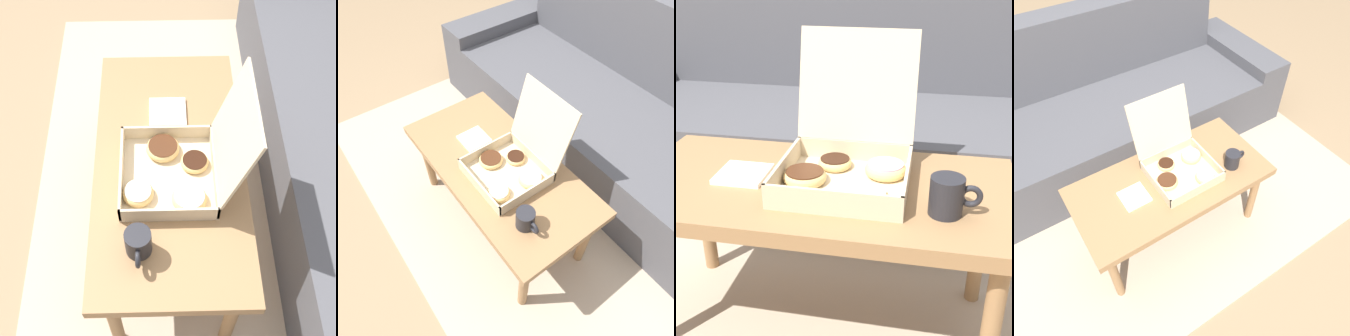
% 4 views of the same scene
% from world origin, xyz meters
% --- Properties ---
extents(ground_plane, '(12.00, 12.00, 0.00)m').
position_xyz_m(ground_plane, '(0.00, 0.00, 0.00)').
color(ground_plane, '#937756').
extents(area_rug, '(2.64, 1.82, 0.01)m').
position_xyz_m(area_rug, '(0.00, 0.30, 0.01)').
color(area_rug, tan).
rests_on(area_rug, ground_plane).
extents(coffee_table, '(1.00, 0.49, 0.47)m').
position_xyz_m(coffee_table, '(0.00, -0.06, 0.41)').
color(coffee_table, '#997047').
rests_on(coffee_table, ground_plane).
extents(pastry_box, '(0.32, 0.38, 0.35)m').
position_xyz_m(pastry_box, '(0.07, -0.02, 0.53)').
color(pastry_box, beige).
rests_on(pastry_box, coffee_table).
extents(coffee_mug, '(0.12, 0.08, 0.09)m').
position_xyz_m(coffee_mug, '(0.32, -0.15, 0.51)').
color(coffee_mug, '#232328').
rests_on(coffee_mug, coffee_table).
extents(napkin_stack, '(0.13, 0.13, 0.01)m').
position_xyz_m(napkin_stack, '(-0.21, -0.06, 0.47)').
color(napkin_stack, white).
rests_on(napkin_stack, coffee_table).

